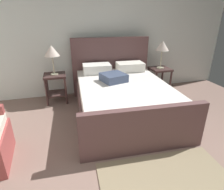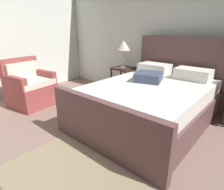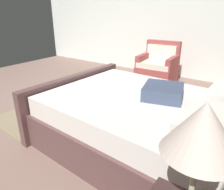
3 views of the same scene
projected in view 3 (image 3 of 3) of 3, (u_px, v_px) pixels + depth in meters
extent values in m
cube|color=#866A5E|center=(44.00, 108.00, 3.50)|extent=(6.02, 6.20, 0.02)
cube|color=white|center=(138.00, 15.00, 5.30)|extent=(0.12, 6.32, 2.78)
cube|color=brown|center=(141.00, 132.00, 2.43)|extent=(1.70, 2.15, 0.40)
cube|color=brown|center=(76.00, 98.00, 3.00)|extent=(1.72, 0.19, 0.68)
cube|color=white|center=(143.00, 108.00, 2.31)|extent=(1.62, 2.08, 0.22)
cube|color=white|center=(208.00, 127.00, 1.54)|extent=(0.58, 0.39, 0.18)
cube|color=#3F4C68|center=(163.00, 92.00, 2.25)|extent=(0.49, 0.49, 0.14)
cone|color=beige|center=(203.00, 128.00, 0.76)|extent=(0.30, 0.30, 0.21)
cube|color=#A04542|center=(156.00, 76.00, 4.44)|extent=(0.77, 0.77, 0.42)
cube|color=silver|center=(157.00, 64.00, 4.34)|extent=(0.71, 0.71, 0.10)
cube|color=#A04542|center=(163.00, 52.00, 4.52)|extent=(0.17, 0.73, 0.48)
cube|color=silver|center=(162.00, 54.00, 4.46)|extent=(0.14, 0.62, 0.36)
cube|color=#A04542|center=(144.00, 59.00, 4.47)|extent=(0.65, 0.14, 0.22)
cube|color=#A04542|center=(173.00, 63.00, 4.17)|extent=(0.65, 0.14, 0.22)
cube|color=gray|center=(49.00, 110.00, 3.38)|extent=(1.56, 1.01, 0.01)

